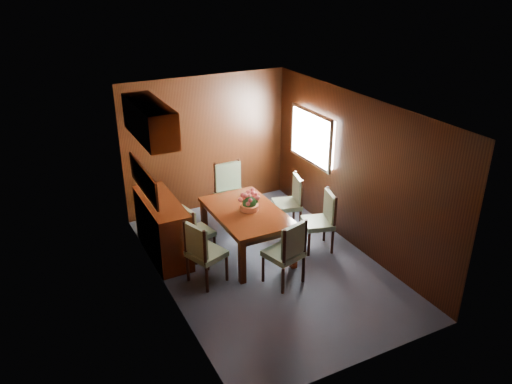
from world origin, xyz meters
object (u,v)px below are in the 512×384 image
sideboard (163,227)px  dining_table (247,217)px  chair_right_near (323,218)px  chair_head (288,250)px  flower_centerpiece (249,201)px  chair_left_near (202,250)px

sideboard → dining_table: bearing=-25.3°
dining_table → chair_right_near: bearing=-20.6°
chair_head → flower_centerpiece: flower_centerpiece is taller
dining_table → chair_left_near: chair_left_near is taller
chair_left_near → chair_right_near: chair_left_near is taller
chair_left_near → chair_head: (1.03, -0.55, 0.02)m
dining_table → chair_right_near: size_ratio=1.61×
dining_table → chair_left_near: bearing=-152.7°
chair_right_near → sideboard: bearing=83.1°
dining_table → chair_head: bearing=-83.0°
sideboard → dining_table: (1.15, -0.54, 0.17)m
chair_head → chair_right_near: bearing=16.2°
sideboard → flower_centerpiece: bearing=-23.9°
chair_right_near → flower_centerpiece: (-1.05, 0.42, 0.33)m
sideboard → chair_left_near: bearing=-76.1°
sideboard → chair_head: size_ratio=1.42×
chair_right_near → flower_centerpiece: 1.17m
chair_right_near → chair_head: 1.14m
sideboard → chair_head: (1.28, -1.56, 0.10)m
chair_left_near → chair_head: chair_head is taller
chair_right_near → chair_left_near: bearing=107.7°
chair_left_near → dining_table: bearing=96.9°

